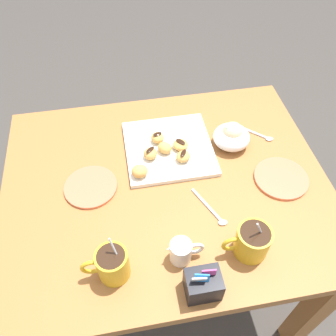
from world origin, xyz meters
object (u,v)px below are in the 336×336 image
at_px(coffee_mug_mustard_left, 252,241).
at_px(saucer_coral_left, 281,178).
at_px(pastry_plate_square, 169,148).
at_px(beignet_3, 180,145).
at_px(beignet_0, 158,138).
at_px(beignet_1, 165,148).
at_px(saucer_coral_right, 91,187).
at_px(beignet_5, 150,154).
at_px(coffee_mug_mustard_right, 112,264).
at_px(beignet_2, 183,156).
at_px(cream_pitcher_white, 181,251).
at_px(sugar_caddy, 203,284).
at_px(dining_table, 166,204).
at_px(ice_cream_bowl, 232,136).
at_px(beignet_4, 140,171).

bearing_deg(coffee_mug_mustard_left, saucer_coral_left, -129.62).
xyz_separation_m(pastry_plate_square, beignet_3, (-0.04, 0.01, 0.02)).
bearing_deg(beignet_0, beignet_1, 104.11).
bearing_deg(beignet_3, beignet_1, 7.60).
relative_size(saucer_coral_right, beignet_5, 3.30).
bearing_deg(beignet_5, beignet_3, -167.22).
height_order(coffee_mug_mustard_left, saucer_coral_right, coffee_mug_mustard_left).
bearing_deg(coffee_mug_mustard_right, beignet_1, -117.52).
bearing_deg(beignet_2, coffee_mug_mustard_left, 108.23).
height_order(cream_pitcher_white, sugar_caddy, sugar_caddy).
bearing_deg(pastry_plate_square, dining_table, 76.48).
distance_m(pastry_plate_square, beignet_5, 0.08).
relative_size(coffee_mug_mustard_right, beignet_3, 2.78).
bearing_deg(beignet_3, coffee_mug_mustard_right, 57.02).
xyz_separation_m(coffee_mug_mustard_left, ice_cream_bowl, (-0.07, -0.41, -0.01)).
distance_m(coffee_mug_mustard_left, beignet_3, 0.42).
height_order(dining_table, coffee_mug_mustard_right, coffee_mug_mustard_right).
bearing_deg(beignet_0, dining_table, 88.88).
height_order(saucer_coral_right, beignet_3, beignet_3).
distance_m(dining_table, beignet_5, 0.19).
bearing_deg(beignet_4, coffee_mug_mustard_right, 70.45).
xyz_separation_m(ice_cream_bowl, beignet_2, (0.18, 0.06, -0.01)).
bearing_deg(beignet_3, saucer_coral_left, 148.73).
bearing_deg(coffee_mug_mustard_left, sugar_caddy, 29.65).
bearing_deg(beignet_5, saucer_coral_right, 21.96).
bearing_deg(beignet_2, ice_cream_bowl, -162.98).
xyz_separation_m(dining_table, sugar_caddy, (-0.03, 0.37, 0.16)).
bearing_deg(dining_table, ice_cream_bowl, -153.01).
bearing_deg(cream_pitcher_white, coffee_mug_mustard_right, 3.49).
relative_size(dining_table, coffee_mug_mustard_left, 7.22).
xyz_separation_m(pastry_plate_square, sugar_caddy, (0.00, 0.51, 0.03)).
xyz_separation_m(beignet_2, beignet_3, (-0.00, -0.06, -0.00)).
bearing_deg(ice_cream_bowl, sugar_caddy, 65.65).
xyz_separation_m(pastry_plate_square, beignet_2, (-0.04, 0.07, 0.02)).
xyz_separation_m(dining_table, beignet_5, (0.04, -0.10, 0.16)).
bearing_deg(coffee_mug_mustard_right, beignet_5, -112.15).
height_order(beignet_3, beignet_5, beignet_5).
bearing_deg(pastry_plate_square, saucer_coral_right, 23.55).
distance_m(ice_cream_bowl, beignet_2, 0.19).
bearing_deg(beignet_5, beignet_1, -161.92).
bearing_deg(coffee_mug_mustard_left, pastry_plate_square, -70.05).
height_order(dining_table, ice_cream_bowl, ice_cream_bowl).
bearing_deg(saucer_coral_right, beignet_0, -147.94).
height_order(saucer_coral_right, beignet_4, beignet_4).
xyz_separation_m(cream_pitcher_white, sugar_caddy, (-0.03, 0.10, 0.00)).
relative_size(saucer_coral_left, beignet_1, 3.51).
relative_size(coffee_mug_mustard_right, sugar_caddy, 1.42).
relative_size(saucer_coral_left, beignet_4, 3.33).
bearing_deg(pastry_plate_square, beignet_1, 49.25).
xyz_separation_m(beignet_4, beignet_5, (-0.05, -0.07, -0.00)).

